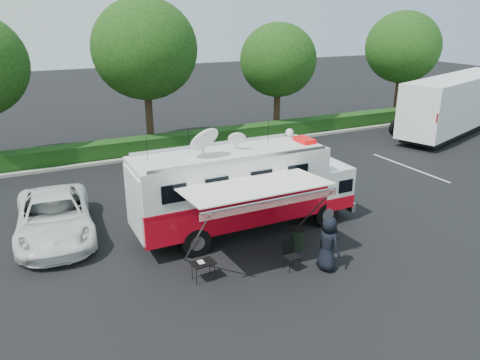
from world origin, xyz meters
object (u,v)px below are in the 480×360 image
object	(u,v)px
white_suv	(57,236)
semi_trailer	(457,103)
folding_table	(203,264)
command_truck	(244,188)
trash_bin	(297,238)

from	to	relation	value
white_suv	semi_trailer	world-z (taller)	semi_trailer
folding_table	semi_trailer	size ratio (longest dim) A/B	0.06
folding_table	semi_trailer	xyz separation A→B (m)	(22.92, 10.07, 1.49)
command_truck	white_suv	size ratio (longest dim) A/B	1.50
command_truck	semi_trailer	world-z (taller)	command_truck
folding_table	white_suv	bearing A→B (deg)	125.89
trash_bin	semi_trailer	bearing A→B (deg)	26.63
command_truck	folding_table	world-z (taller)	command_truck
folding_table	trash_bin	world-z (taller)	trash_bin
white_suv	folding_table	bearing A→B (deg)	-49.59
trash_bin	folding_table	bearing A→B (deg)	-172.82
command_truck	trash_bin	distance (m)	2.74
trash_bin	white_suv	bearing A→B (deg)	147.80
white_suv	semi_trailer	distance (m)	27.24
trash_bin	semi_trailer	world-z (taller)	semi_trailer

